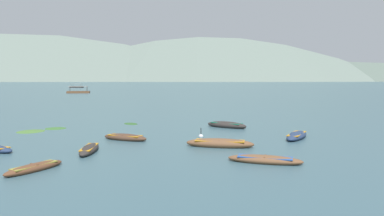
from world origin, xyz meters
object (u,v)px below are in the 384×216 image
Objects in this scene: rowboat_0 at (89,149)px; rowboat_3 at (265,160)px; rowboat_8 at (125,137)px; rowboat_6 at (227,125)px; ferry_1 at (77,87)px; ferry_0 at (78,92)px; rowboat_1 at (34,168)px; mooring_buoy at (201,136)px; rowboat_5 at (220,143)px; rowboat_2 at (297,136)px.

rowboat_0 is 0.88× the size of rowboat_3.
rowboat_8 reaches higher than rowboat_3.
rowboat_6 is 0.53× the size of ferry_1.
rowboat_1 is at bearing -70.37° from ferry_0.
rowboat_8 is 0.49× the size of ferry_0.
mooring_buoy is (-2.28, -5.81, -0.13)m from rowboat_6.
ferry_1 is (-69.02, 177.54, 0.29)m from rowboat_0.
rowboat_6 reaches higher than rowboat_8.
rowboat_5 reaches higher than rowboat_1.
mooring_buoy is at bearing 40.34° from rowboat_0.
rowboat_5 is 0.61× the size of ferry_0.
ferry_1 reaches higher than rowboat_8.
ferry_1 reaches higher than rowboat_2.
rowboat_3 is 196.60m from ferry_1.
rowboat_8 is 5.76m from mooring_buoy.
ferry_0 reaches higher than rowboat_3.
rowboat_6 is 4.86× the size of mooring_buoy.
ferry_1 reaches higher than rowboat_5.
mooring_buoy is at bearing 52.24° from rowboat_1.
rowboat_8 is (-12.90, -1.38, -0.00)m from rowboat_2.
rowboat_8 is 97.33m from ferry_0.
rowboat_2 is 7.69m from rowboat_6.
rowboat_2 is (15.25, 10.25, 0.04)m from rowboat_1.
rowboat_0 is at bearing -105.22° from rowboat_8.
rowboat_2 is at bearing 65.32° from rowboat_3.
rowboat_1 is at bearing -69.56° from ferry_1.
rowboat_3 is 1.01× the size of rowboat_6.
ferry_1 is 187.76m from mooring_buoy.
rowboat_3 is 13.94m from rowboat_6.
rowboat_2 is at bearing -64.18° from ferry_1.
mooring_buoy reaches higher than rowboat_8.
rowboat_0 is 4.65m from rowboat_1.
rowboat_3 is 107.21m from ferry_0.
rowboat_6 is 183.42m from ferry_1.
ferry_1 is at bearing 113.82° from rowboat_3.
ferry_0 reaches higher than rowboat_6.
rowboat_8 is 4.46× the size of mooring_buoy.
ferry_1 reaches higher than rowboat_6.
rowboat_3 is at bearing -114.68° from rowboat_2.
rowboat_5 is 102.28m from ferry_0.
rowboat_1 is at bearing -169.27° from rowboat_3.
rowboat_6 is at bearing -61.20° from ferry_0.
ferry_1 is (-70.21, 173.17, 0.27)m from rowboat_8.
rowboat_1 is 19.05m from rowboat_6.
rowboat_3 is at bearing -65.94° from mooring_buoy.
rowboat_0 is 14.69m from rowboat_6.
rowboat_1 is at bearing -122.47° from rowboat_6.
rowboat_0 is 8.37m from rowboat_5.
ferry_0 reaches higher than mooring_buoy.
rowboat_2 is at bearing 6.09° from rowboat_8.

